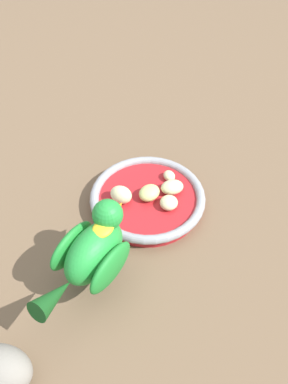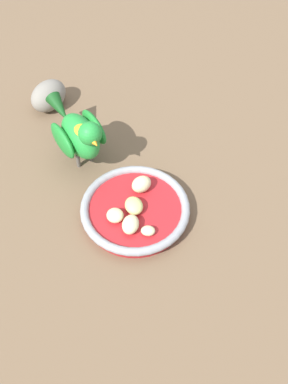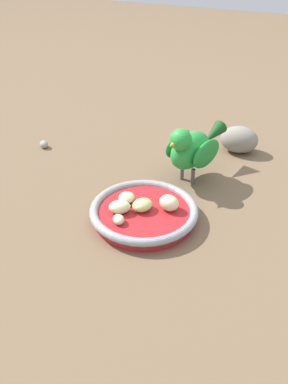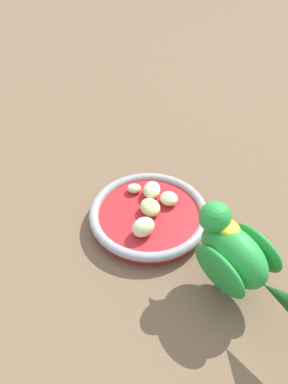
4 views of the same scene
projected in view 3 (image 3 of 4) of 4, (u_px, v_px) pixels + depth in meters
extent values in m
plane|color=brown|center=(156.00, 223.00, 0.79)|extent=(4.00, 4.00, 0.00)
cylinder|color=#AD1E23|center=(143.00, 215.00, 0.79)|extent=(0.18, 0.18, 0.02)
torus|color=#93969B|center=(143.00, 211.00, 0.79)|extent=(0.20, 0.20, 0.02)
ellipsoid|color=beige|center=(119.00, 219.00, 0.75)|extent=(0.03, 0.03, 0.01)
ellipsoid|color=beige|center=(120.00, 207.00, 0.78)|extent=(0.05, 0.04, 0.02)
ellipsoid|color=beige|center=(127.00, 198.00, 0.80)|extent=(0.03, 0.04, 0.02)
ellipsoid|color=#C6D17A|center=(143.00, 204.00, 0.78)|extent=(0.05, 0.05, 0.02)
ellipsoid|color=beige|center=(169.00, 203.00, 0.78)|extent=(0.04, 0.04, 0.03)
cylinder|color=#59544C|center=(193.00, 176.00, 0.89)|extent=(0.01, 0.01, 0.03)
cylinder|color=#59544C|center=(182.00, 172.00, 0.91)|extent=(0.01, 0.01, 0.03)
ellipsoid|color=green|center=(190.00, 150.00, 0.87)|extent=(0.09, 0.12, 0.07)
ellipsoid|color=#1E7F2D|center=(206.00, 154.00, 0.86)|extent=(0.04, 0.09, 0.05)
ellipsoid|color=#1E7F2D|center=(179.00, 144.00, 0.90)|extent=(0.04, 0.09, 0.05)
cone|color=#144719|center=(213.00, 135.00, 0.92)|extent=(0.05, 0.08, 0.05)
sphere|color=green|center=(179.00, 139.00, 0.83)|extent=(0.05, 0.05, 0.04)
cone|color=orange|center=(173.00, 145.00, 0.82)|extent=(0.02, 0.02, 0.02)
ellipsoid|color=yellow|center=(186.00, 138.00, 0.84)|extent=(0.04, 0.04, 0.01)
ellipsoid|color=gray|center=(239.00, 140.00, 1.00)|extent=(0.09, 0.07, 0.06)
ellipsoid|color=gray|center=(44.00, 144.00, 1.03)|extent=(0.03, 0.03, 0.02)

